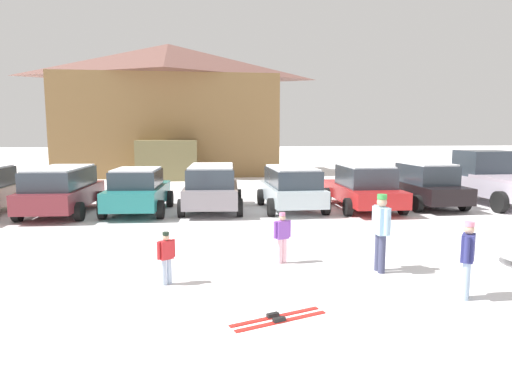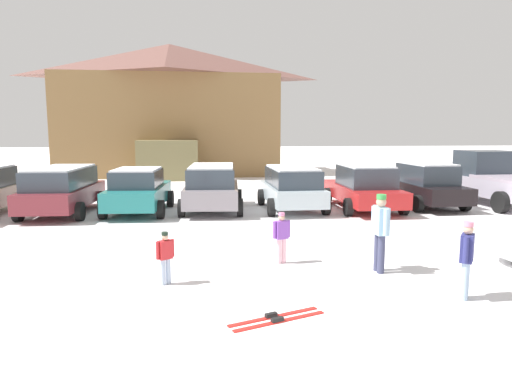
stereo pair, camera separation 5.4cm
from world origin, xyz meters
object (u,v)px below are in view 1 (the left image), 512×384
at_px(parked_grey_wagon, 212,186).
at_px(parked_red_sedan, 363,187).
at_px(parked_maroon_van, 62,189).
at_px(pickup_truck, 496,180).
at_px(skier_child_in_red_jacket, 166,255).
at_px(parked_silver_wagon, 291,187).
at_px(pair_of_skis, 278,319).
at_px(skier_teen_in_navy_coat, 468,256).
at_px(skier_adult_in_blue_parka, 381,228).
at_px(ski_lodge, 170,109).
at_px(skier_child_in_purple_jacket, 282,235).
at_px(parked_teal_hatchback, 138,190).
at_px(parked_black_sedan, 424,184).

relative_size(parked_grey_wagon, parked_red_sedan, 0.90).
distance_m(parked_maroon_van, pickup_truck, 16.86).
height_order(parked_maroon_van, skier_child_in_red_jacket, parked_maroon_van).
distance_m(parked_silver_wagon, pair_of_skis, 10.26).
relative_size(parked_red_sedan, skier_teen_in_navy_coat, 3.33).
bearing_deg(parked_maroon_van, skier_teen_in_navy_coat, -44.15).
relative_size(pickup_truck, skier_adult_in_blue_parka, 3.25).
relative_size(ski_lodge, skier_adult_in_blue_parka, 8.96).
height_order(ski_lodge, skier_child_in_purple_jacket, ski_lodge).
distance_m(parked_silver_wagon, skier_adult_in_blue_parka, 7.78).
bearing_deg(parked_maroon_van, pickup_truck, 1.37).
distance_m(parked_maroon_van, parked_grey_wagon, 5.35).
height_order(skier_child_in_purple_jacket, skier_adult_in_blue_parka, skier_adult_in_blue_parka).
distance_m(parked_teal_hatchback, parked_silver_wagon, 5.68).
xyz_separation_m(pickup_truck, pair_of_skis, (-10.60, -10.38, -0.97)).
xyz_separation_m(parked_grey_wagon, skier_teen_in_navy_coat, (4.38, -9.58, -0.13)).
bearing_deg(parked_grey_wagon, parked_silver_wagon, -2.21).
relative_size(ski_lodge, parked_teal_hatchback, 3.65).
bearing_deg(parked_grey_wagon, skier_adult_in_blue_parka, -66.38).
relative_size(ski_lodge, parked_black_sedan, 3.27).
height_order(skier_child_in_purple_jacket, skier_child_in_red_jacket, skier_child_in_purple_jacket).
bearing_deg(parked_maroon_van, parked_grey_wagon, 1.47).
bearing_deg(parked_black_sedan, ski_lodge, 125.92).
distance_m(skier_child_in_purple_jacket, skier_adult_in_blue_parka, 2.16).
distance_m(skier_teen_in_navy_coat, skier_adult_in_blue_parka, 1.94).
height_order(parked_red_sedan, skier_child_in_red_jacket, parked_red_sedan).
relative_size(parked_silver_wagon, skier_child_in_red_jacket, 3.89).
height_order(parked_maroon_van, parked_silver_wagon, parked_maroon_van).
bearing_deg(skier_child_in_purple_jacket, pickup_truck, 36.09).
xyz_separation_m(parked_maroon_van, pickup_truck, (16.85, 0.40, 0.08)).
relative_size(parked_maroon_van, skier_adult_in_blue_parka, 2.68).
bearing_deg(pair_of_skis, parked_red_sedan, 63.78).
xyz_separation_m(parked_red_sedan, parked_black_sedan, (2.64, 0.45, 0.01)).
relative_size(parked_teal_hatchback, parked_red_sedan, 0.88).
bearing_deg(skier_teen_in_navy_coat, skier_adult_in_blue_parka, 118.75).
height_order(ski_lodge, skier_child_in_red_jacket, ski_lodge).
xyz_separation_m(parked_teal_hatchback, pair_of_skis, (3.58, -9.94, -0.81)).
distance_m(ski_lodge, parked_teal_hatchback, 16.07).
distance_m(parked_teal_hatchback, skier_adult_in_blue_parka, 9.85).
bearing_deg(skier_teen_in_navy_coat, parked_teal_hatchback, 126.88).
bearing_deg(pickup_truck, parked_silver_wagon, -177.43).
bearing_deg(parked_teal_hatchback, parked_red_sedan, -0.49).
xyz_separation_m(parked_silver_wagon, skier_child_in_red_jacket, (-3.99, -8.11, -0.29)).
relative_size(ski_lodge, parked_maroon_van, 3.34).
xyz_separation_m(skier_adult_in_blue_parka, skier_child_in_red_jacket, (-4.44, -0.34, -0.35)).
distance_m(skier_child_in_purple_jacket, pair_of_skis, 3.20).
distance_m(ski_lodge, skier_adult_in_blue_parka, 24.41).
bearing_deg(skier_teen_in_navy_coat, parked_maroon_van, 135.85).
distance_m(parked_silver_wagon, parked_red_sedan, 2.77).
distance_m(ski_lodge, skier_child_in_red_jacket, 24.08).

